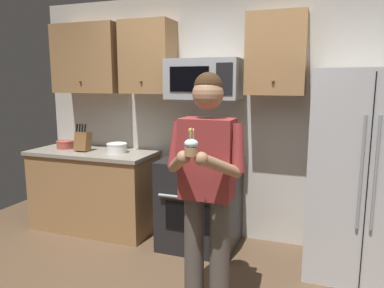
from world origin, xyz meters
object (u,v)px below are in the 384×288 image
at_px(knife_block, 83,141).
at_px(oven_range, 200,203).
at_px(bowl_small_colored, 65,144).
at_px(person, 207,180).
at_px(cupcake, 191,147).
at_px(microwave, 204,79).
at_px(refrigerator, 363,175).
at_px(bowl_large_white, 117,148).

bearing_deg(knife_block, oven_range, 1.21).
bearing_deg(bowl_small_colored, person, -26.53).
height_order(oven_range, bowl_small_colored, bowl_small_colored).
distance_m(bowl_small_colored, cupcake, 2.51).
bearing_deg(bowl_small_colored, microwave, 2.71).
bearing_deg(knife_block, person, -28.60).
height_order(microwave, cupcake, microwave).
bearing_deg(person, microwave, 109.03).
bearing_deg(cupcake, knife_block, 143.86).
xyz_separation_m(oven_range, person, (0.39, -1.00, 0.53)).
height_order(refrigerator, bowl_small_colored, refrigerator).
height_order(oven_range, person, person).
xyz_separation_m(microwave, person, (0.39, -1.12, -0.72)).
bearing_deg(microwave, oven_range, -90.02).
distance_m(knife_block, person, 2.02).
relative_size(refrigerator, knife_block, 5.63).
bearing_deg(oven_range, bowl_small_colored, 178.68).
distance_m(refrigerator, bowl_large_white, 2.48).
bearing_deg(microwave, cupcake, -75.08).
bearing_deg(person, bowl_small_colored, 153.47).
height_order(microwave, bowl_large_white, microwave).
relative_size(knife_block, bowl_large_white, 1.40).
relative_size(bowl_small_colored, cupcake, 1.15).
height_order(person, cupcake, person).
relative_size(refrigerator, cupcake, 10.35).
relative_size(oven_range, microwave, 1.26).
distance_m(microwave, bowl_large_white, 1.24).
xyz_separation_m(knife_block, person, (1.78, -0.97, -0.04)).
relative_size(microwave, refrigerator, 0.41).
bearing_deg(bowl_small_colored, knife_block, -12.82).
height_order(microwave, refrigerator, microwave).
height_order(bowl_small_colored, cupcake, cupcake).
distance_m(oven_range, cupcake, 1.61).
relative_size(knife_block, bowl_small_colored, 1.60).
bearing_deg(person, cupcake, -90.00).
xyz_separation_m(oven_range, bowl_small_colored, (-1.69, 0.04, 0.51)).
bearing_deg(cupcake, refrigerator, 49.12).
height_order(bowl_large_white, person, person).
distance_m(bowl_large_white, cupcake, 1.94).
bearing_deg(refrigerator, microwave, 173.97).
relative_size(knife_block, cupcake, 1.84).
distance_m(microwave, refrigerator, 1.72).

